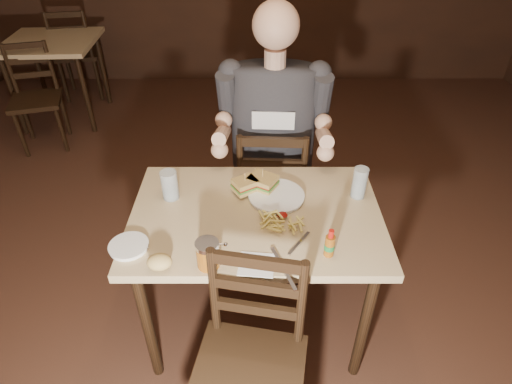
{
  "coord_description": "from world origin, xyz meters",
  "views": [
    {
      "loc": [
        0.02,
        -1.43,
        1.98
      ],
      "look_at": [
        0.02,
        0.09,
        0.85
      ],
      "focal_mm": 30.0,
      "sensor_mm": 36.0,
      "label": 1
    }
  ],
  "objects_px": {
    "glass_left": "(170,185)",
    "syrup_dispenser": "(208,254)",
    "main_table": "(256,228)",
    "chair_near": "(248,377)",
    "dinner_plate": "(276,197)",
    "bg_table": "(52,50)",
    "diner": "(274,109)",
    "bg_chair_far": "(78,53)",
    "chair_far": "(272,187)",
    "bg_chair_near": "(36,100)",
    "side_plate": "(129,247)",
    "hot_sauce": "(330,243)",
    "glass_right": "(360,183)"
  },
  "relations": [
    {
      "from": "dinner_plate",
      "to": "glass_right",
      "type": "xyz_separation_m",
      "value": [
        0.38,
        0.01,
        0.07
      ]
    },
    {
      "from": "diner",
      "to": "bg_table",
      "type": "bearing_deg",
      "value": 139.06
    },
    {
      "from": "bg_table",
      "to": "main_table",
      "type": "bearing_deg",
      "value": -52.75
    },
    {
      "from": "syrup_dispenser",
      "to": "chair_far",
      "type": "bearing_deg",
      "value": 73.57
    },
    {
      "from": "glass_left",
      "to": "bg_table",
      "type": "bearing_deg",
      "value": 122.21
    },
    {
      "from": "bg_chair_far",
      "to": "side_plate",
      "type": "distance_m",
      "value": 3.52
    },
    {
      "from": "chair_far",
      "to": "syrup_dispenser",
      "type": "relative_size",
      "value": 7.8
    },
    {
      "from": "bg_chair_far",
      "to": "diner",
      "type": "xyz_separation_m",
      "value": [
        1.97,
        -2.44,
        0.53
      ]
    },
    {
      "from": "main_table",
      "to": "syrup_dispenser",
      "type": "relative_size",
      "value": 9.56
    },
    {
      "from": "chair_near",
      "to": "syrup_dispenser",
      "type": "xyz_separation_m",
      "value": [
        -0.15,
        0.28,
        0.37
      ]
    },
    {
      "from": "chair_far",
      "to": "syrup_dispenser",
      "type": "bearing_deg",
      "value": 76.45
    },
    {
      "from": "diner",
      "to": "dinner_plate",
      "type": "height_order",
      "value": "diner"
    },
    {
      "from": "side_plate",
      "to": "chair_far",
      "type": "bearing_deg",
      "value": 54.24
    },
    {
      "from": "main_table",
      "to": "bg_table",
      "type": "relative_size",
      "value": 1.33
    },
    {
      "from": "bg_table",
      "to": "syrup_dispenser",
      "type": "bearing_deg",
      "value": -58.67
    },
    {
      "from": "bg_chair_far",
      "to": "glass_left",
      "type": "xyz_separation_m",
      "value": [
        1.48,
        -2.9,
        0.38
      ]
    },
    {
      "from": "main_table",
      "to": "diner",
      "type": "xyz_separation_m",
      "value": [
        0.09,
        0.57,
        0.32
      ]
    },
    {
      "from": "bg_chair_far",
      "to": "glass_right",
      "type": "distance_m",
      "value": 3.74
    },
    {
      "from": "diner",
      "to": "syrup_dispenser",
      "type": "relative_size",
      "value": 9.03
    },
    {
      "from": "glass_left",
      "to": "syrup_dispenser",
      "type": "distance_m",
      "value": 0.48
    },
    {
      "from": "bg_table",
      "to": "glass_left",
      "type": "xyz_separation_m",
      "value": [
        1.48,
        -2.35,
        0.16
      ]
    },
    {
      "from": "dinner_plate",
      "to": "diner",
      "type": "bearing_deg",
      "value": 90.27
    },
    {
      "from": "main_table",
      "to": "chair_near",
      "type": "distance_m",
      "value": 0.63
    },
    {
      "from": "diner",
      "to": "side_plate",
      "type": "xyz_separation_m",
      "value": [
        -0.61,
        -0.79,
        -0.22
      ]
    },
    {
      "from": "diner",
      "to": "glass_left",
      "type": "xyz_separation_m",
      "value": [
        -0.49,
        -0.46,
        -0.16
      ]
    },
    {
      "from": "side_plate",
      "to": "dinner_plate",
      "type": "bearing_deg",
      "value": 28.45
    },
    {
      "from": "side_plate",
      "to": "bg_table",
      "type": "bearing_deg",
      "value": 116.89
    },
    {
      "from": "chair_far",
      "to": "diner",
      "type": "xyz_separation_m",
      "value": [
        -0.0,
        -0.05,
        0.54
      ]
    },
    {
      "from": "hot_sauce",
      "to": "bg_chair_far",
      "type": "bearing_deg",
      "value": 123.44
    },
    {
      "from": "chair_far",
      "to": "dinner_plate",
      "type": "height_order",
      "value": "chair_far"
    },
    {
      "from": "bg_table",
      "to": "diner",
      "type": "distance_m",
      "value": 2.75
    },
    {
      "from": "bg_chair_near",
      "to": "side_plate",
      "type": "xyz_separation_m",
      "value": [
        1.36,
        -2.13,
        0.34
      ]
    },
    {
      "from": "chair_near",
      "to": "bg_chair_near",
      "type": "xyz_separation_m",
      "value": [
        -1.84,
        2.5,
        -0.02
      ]
    },
    {
      "from": "chair_far",
      "to": "bg_chair_near",
      "type": "distance_m",
      "value": 2.35
    },
    {
      "from": "glass_left",
      "to": "chair_near",
      "type": "bearing_deg",
      "value": -62.79
    },
    {
      "from": "diner",
      "to": "bg_chair_far",
      "type": "bearing_deg",
      "value": 131.8
    },
    {
      "from": "main_table",
      "to": "syrup_dispenser",
      "type": "bearing_deg",
      "value": -120.31
    },
    {
      "from": "bg_chair_near",
      "to": "hot_sauce",
      "type": "height_order",
      "value": "hot_sauce"
    },
    {
      "from": "chair_near",
      "to": "dinner_plate",
      "type": "height_order",
      "value": "chair_near"
    },
    {
      "from": "side_plate",
      "to": "syrup_dispenser",
      "type": "bearing_deg",
      "value": -15.94
    },
    {
      "from": "chair_far",
      "to": "bg_chair_far",
      "type": "distance_m",
      "value": 3.09
    },
    {
      "from": "chair_far",
      "to": "main_table",
      "type": "bearing_deg",
      "value": 84.3
    },
    {
      "from": "glass_left",
      "to": "hot_sauce",
      "type": "bearing_deg",
      "value": -28.78
    },
    {
      "from": "bg_table",
      "to": "chair_far",
      "type": "height_order",
      "value": "chair_far"
    },
    {
      "from": "chair_near",
      "to": "dinner_plate",
      "type": "distance_m",
      "value": 0.78
    },
    {
      "from": "main_table",
      "to": "syrup_dispenser",
      "type": "distance_m",
      "value": 0.39
    },
    {
      "from": "chair_far",
      "to": "syrup_dispenser",
      "type": "xyz_separation_m",
      "value": [
        -0.28,
        -0.94,
        0.37
      ]
    },
    {
      "from": "main_table",
      "to": "chair_far",
      "type": "bearing_deg",
      "value": 81.34
    },
    {
      "from": "bg_chair_far",
      "to": "glass_right",
      "type": "bearing_deg",
      "value": 118.78
    },
    {
      "from": "dinner_plate",
      "to": "main_table",
      "type": "bearing_deg",
      "value": -130.56
    }
  ]
}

